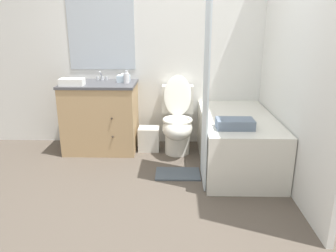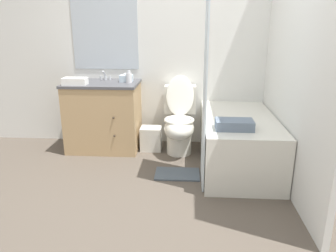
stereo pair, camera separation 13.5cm
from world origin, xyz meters
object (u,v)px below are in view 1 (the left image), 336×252
Objects in this scene: vanity_cabinet at (101,116)px; toilet at (177,122)px; bathtub at (237,140)px; tissue_box at (124,78)px; wastebasket at (149,139)px; soap_dispenser at (126,78)px; bath_towel_folded at (235,124)px; bath_mat at (178,174)px; sink_faucet at (102,77)px; hand_towel_folded at (72,82)px.

vanity_cabinet is 0.96× the size of toilet.
toilet reaches higher than bathtub.
toilet is 6.19× the size of tissue_box.
bathtub is 4.99× the size of wastebasket.
soap_dispenser reaches higher than bath_towel_folded.
bath_towel_folded is 0.76× the size of bath_mat.
bath_towel_folded is (-0.11, -0.42, 0.32)m from bathtub.
wastebasket is at bearing 157.53° from bathtub.
sink_faucet is 0.53× the size of hand_towel_folded.
bathtub is 4.11× the size of bath_towel_folded.
bath_towel_folded is at bearing -104.47° from bathtub.
wastebasket is 1.11m from hand_towel_folded.
toilet is at bearing -8.05° from wastebasket.
bathtub reaches higher than bath_mat.
sink_faucet is 0.30m from tissue_box.
sink_faucet is at bearing 158.96° from tissue_box.
soap_dispenser is 1.27m from bath_mat.
soap_dispenser reaches higher than bath_mat.
toilet is 2.61× the size of bath_towel_folded.
bathtub is (1.56, -0.42, -0.14)m from vanity_cabinet.
bath_towel_folded reaches higher than bath_mat.
vanity_cabinet reaches higher than bathtub.
sink_faucet is 0.43m from hand_towel_folded.
hand_towel_folded is (-0.26, -0.35, 0.00)m from sink_faucet.
bath_towel_folded is 0.80m from bath_mat.
sink_faucet is at bearing 136.65° from bath_mat.
hand_towel_folded is at bearing 158.66° from bath_towel_folded.
soap_dispenser is 0.42× the size of bath_towel_folded.
tissue_box reaches higher than wastebasket.
bathtub is at bearing -15.27° from vanity_cabinet.
wastebasket is 1.07× the size of hand_towel_folded.
soap_dispenser is 0.32× the size of bath_mat.
hand_towel_folded is 1.55m from bath_mat.
vanity_cabinet is at bearing 142.81° from bath_mat.
bath_towel_folded is (1.17, -0.91, -0.27)m from tissue_box.
vanity_cabinet is 0.92m from toilet.
vanity_cabinet is 0.57m from soap_dispenser.
sink_faucet reaches higher than bath_towel_folded.
hand_towel_folded is (-0.83, -0.16, 0.72)m from wastebasket.
wastebasket is 0.78m from tissue_box.
vanity_cabinet is 3.23× the size of hand_towel_folded.
tissue_box is at bearing -21.04° from sink_faucet.
hand_towel_folded reaches higher than bath_mat.
sink_faucet reaches higher than bath_mat.
vanity_cabinet is 0.53m from tissue_box.
soap_dispenser is 0.61m from hand_towel_folded.
hand_towel_folded is (-1.17, -0.11, 0.49)m from toilet.
wastebasket reaches higher than bath_mat.
tissue_box reaches higher than bath_mat.
hand_towel_folded is at bearing -163.39° from soap_dispenser.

